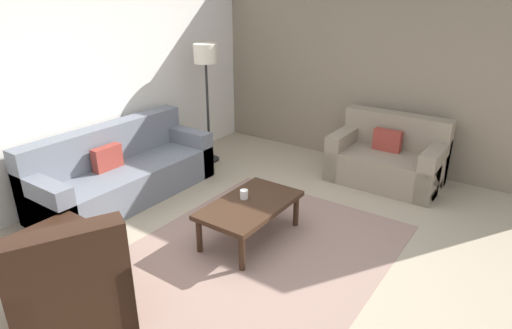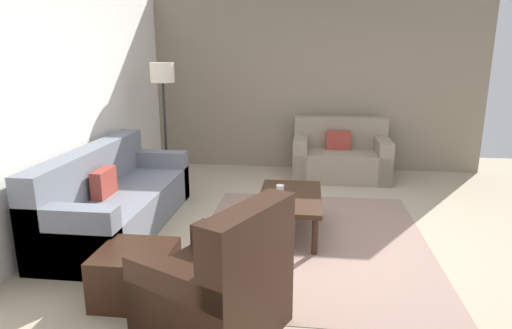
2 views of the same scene
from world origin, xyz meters
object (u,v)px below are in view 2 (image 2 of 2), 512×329
(couch_main, at_px, (112,202))
(couch_loveseat, at_px, (340,157))
(ottoman, at_px, (136,274))
(coffee_table, at_px, (290,200))
(armchair_leather, at_px, (222,293))
(cup, at_px, (280,189))
(lamp_standing, at_px, (163,86))

(couch_main, relative_size, couch_loveseat, 1.63)
(couch_loveseat, distance_m, ottoman, 4.07)
(couch_loveseat, distance_m, coffee_table, 2.34)
(ottoman, xyz_separation_m, coffee_table, (1.42, -1.11, 0.16))
(couch_loveseat, bearing_deg, armchair_leather, 165.83)
(couch_main, relative_size, cup, 24.04)
(ottoman, height_order, coffee_table, coffee_table)
(couch_main, bearing_deg, couch_loveseat, -47.16)
(ottoman, relative_size, cup, 5.90)
(lamp_standing, bearing_deg, ottoman, -166.70)
(couch_main, distance_m, lamp_standing, 1.90)
(armchair_leather, bearing_deg, couch_main, 42.27)
(ottoman, distance_m, cup, 1.79)
(armchair_leather, bearing_deg, ottoman, 63.77)
(couch_main, relative_size, lamp_standing, 1.33)
(coffee_table, bearing_deg, couch_main, 93.26)
(couch_loveseat, xyz_separation_m, coffee_table, (-2.25, 0.65, 0.06))
(couch_main, bearing_deg, cup, -85.20)
(armchair_leather, xyz_separation_m, coffee_table, (1.78, -0.37, 0.05))
(couch_main, distance_m, couch_loveseat, 3.46)
(coffee_table, bearing_deg, ottoman, 141.97)
(couch_loveseat, xyz_separation_m, armchair_leather, (-4.03, 1.02, 0.01))
(couch_main, relative_size, armchair_leather, 2.13)
(couch_loveseat, xyz_separation_m, lamp_standing, (-0.82, 2.43, 1.11))
(lamp_standing, bearing_deg, couch_loveseat, -71.39)
(coffee_table, xyz_separation_m, lamp_standing, (1.43, 1.78, 1.05))
(ottoman, relative_size, coffee_table, 0.51)
(ottoman, relative_size, lamp_standing, 0.33)
(coffee_table, height_order, lamp_standing, lamp_standing)
(couch_loveseat, relative_size, armchair_leather, 1.30)
(cup, relative_size, lamp_standing, 0.06)
(lamp_standing, bearing_deg, armchair_leather, -156.22)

